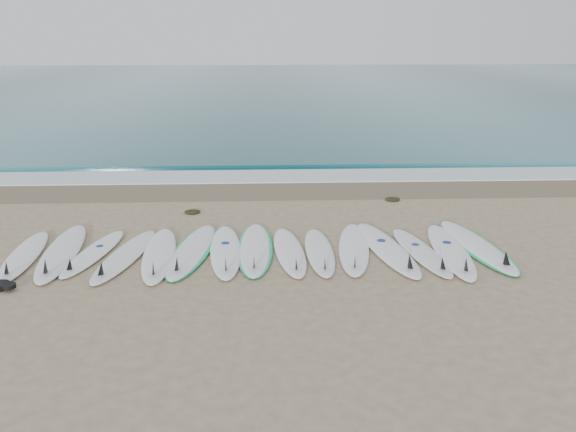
{
  "coord_description": "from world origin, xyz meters",
  "views": [
    {
      "loc": [
        0.18,
        -9.3,
        3.74
      ],
      "look_at": [
        0.6,
        0.87,
        0.4
      ],
      "focal_mm": 35.0,
      "sensor_mm": 36.0,
      "label": 1
    }
  ],
  "objects_px": {
    "surfboard_7": "(255,249)",
    "surfboard_0": "(23,256)",
    "surfboard_14": "(477,246)",
    "leash_coil": "(1,286)"
  },
  "relations": [
    {
      "from": "surfboard_7",
      "to": "surfboard_14",
      "type": "height_order",
      "value": "surfboard_14"
    },
    {
      "from": "surfboard_0",
      "to": "leash_coil",
      "type": "bearing_deg",
      "value": -88.53
    },
    {
      "from": "surfboard_7",
      "to": "surfboard_14",
      "type": "distance_m",
      "value": 4.03
    },
    {
      "from": "surfboard_0",
      "to": "surfboard_14",
      "type": "xyz_separation_m",
      "value": [
        8.04,
        0.16,
        -0.0
      ]
    },
    {
      "from": "surfboard_14",
      "to": "leash_coil",
      "type": "bearing_deg",
      "value": -176.77
    },
    {
      "from": "surfboard_0",
      "to": "surfboard_7",
      "type": "height_order",
      "value": "surfboard_7"
    },
    {
      "from": "surfboard_7",
      "to": "surfboard_0",
      "type": "bearing_deg",
      "value": -177.32
    },
    {
      "from": "surfboard_14",
      "to": "leash_coil",
      "type": "height_order",
      "value": "surfboard_14"
    },
    {
      "from": "surfboard_7",
      "to": "surfboard_14",
      "type": "xyz_separation_m",
      "value": [
        4.03,
        -0.03,
        0.0
      ]
    },
    {
      "from": "surfboard_14",
      "to": "surfboard_0",
      "type": "bearing_deg",
      "value": 174.55
    }
  ]
}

